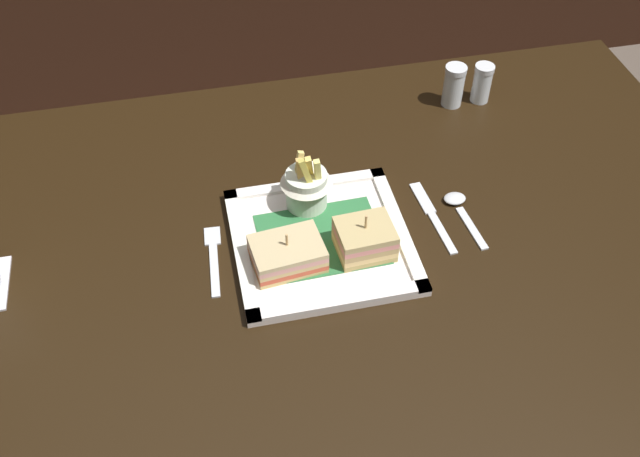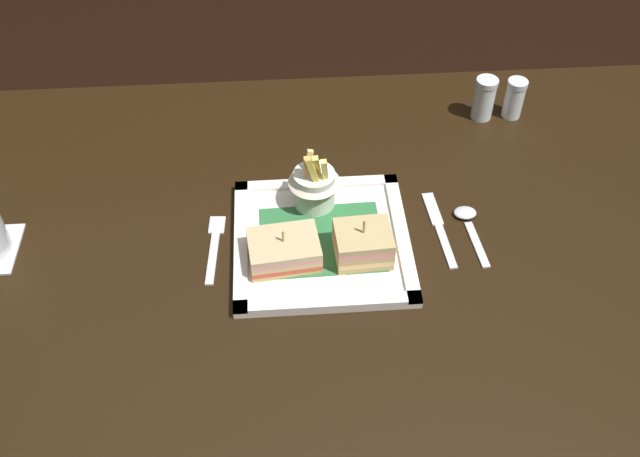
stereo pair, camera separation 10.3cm
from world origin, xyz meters
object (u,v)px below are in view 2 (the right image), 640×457
at_px(fork, 214,244).
at_px(dining_table, 318,303).
at_px(fries_cup, 314,183).
at_px(sandwich_half_left, 284,250).
at_px(sandwich_half_right, 363,244).
at_px(spoon, 468,220).
at_px(knife, 438,226).
at_px(pepper_shaker, 514,101).
at_px(square_plate, 322,241).
at_px(salt_shaker, 484,101).

bearing_deg(fork, dining_table, -7.73).
bearing_deg(fries_cup, sandwich_half_left, -114.25).
distance_m(dining_table, sandwich_half_right, 0.18).
height_order(dining_table, spoon, spoon).
distance_m(dining_table, sandwich_half_left, 0.17).
distance_m(sandwich_half_left, fork, 0.12).
bearing_deg(knife, fries_cup, 164.25).
relative_size(knife, pepper_shaker, 2.18).
xyz_separation_m(sandwich_half_left, spoon, (0.28, 0.06, -0.02)).
bearing_deg(fork, square_plate, -3.32).
distance_m(fries_cup, pepper_shaker, 0.42).
height_order(salt_shaker, pepper_shaker, salt_shaker).
xyz_separation_m(dining_table, pepper_shaker, (0.37, 0.30, 0.16)).
xyz_separation_m(sandwich_half_left, salt_shaker, (0.36, 0.32, 0.01)).
bearing_deg(square_plate, dining_table, -117.42).
height_order(dining_table, square_plate, square_plate).
xyz_separation_m(dining_table, fork, (-0.15, 0.02, 0.13)).
bearing_deg(sandwich_half_right, dining_table, 159.61).
bearing_deg(square_plate, fork, 176.68).
xyz_separation_m(dining_table, spoon, (0.23, 0.04, 0.13)).
relative_size(sandwich_half_right, fries_cup, 0.80).
bearing_deg(sandwich_half_right, square_plate, 148.35).
bearing_deg(knife, fork, -177.45).
relative_size(square_plate, spoon, 2.11).
bearing_deg(dining_table, sandwich_half_right, -20.39).
distance_m(fork, knife, 0.34).
distance_m(dining_table, spoon, 0.27).
bearing_deg(salt_shaker, square_plate, -136.67).
xyz_separation_m(sandwich_half_left, fork, (-0.10, 0.04, -0.03)).
distance_m(sandwich_half_right, fork, 0.22).
xyz_separation_m(dining_table, fries_cup, (-0.00, 0.09, 0.18)).
bearing_deg(square_plate, fries_cup, 94.57).
bearing_deg(sandwich_half_right, spoon, 20.47).
bearing_deg(sandwich_half_left, sandwich_half_right, -0.00).
relative_size(sandwich_half_left, sandwich_half_right, 1.28).
xyz_separation_m(sandwich_half_right, pepper_shaker, (0.30, 0.32, -0.00)).
bearing_deg(salt_shaker, knife, -115.40).
distance_m(fries_cup, spoon, 0.24).
xyz_separation_m(salt_shaker, pepper_shaker, (0.05, -0.00, -0.00)).
bearing_deg(sandwich_half_left, fork, 156.81).
bearing_deg(sandwich_half_left, fries_cup, 65.75).
bearing_deg(spoon, fries_cup, 168.25).
distance_m(sandwich_half_left, pepper_shaker, 0.53).
xyz_separation_m(sandwich_half_right, fries_cup, (-0.06, 0.11, 0.02)).
distance_m(square_plate, sandwich_half_right, 0.07).
distance_m(fork, spoon, 0.39).
bearing_deg(salt_shaker, sandwich_half_left, -138.26).
distance_m(sandwich_half_right, spoon, 0.18).
bearing_deg(fries_cup, sandwich_half_right, -60.73).
bearing_deg(sandwich_half_right, fork, 168.46).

